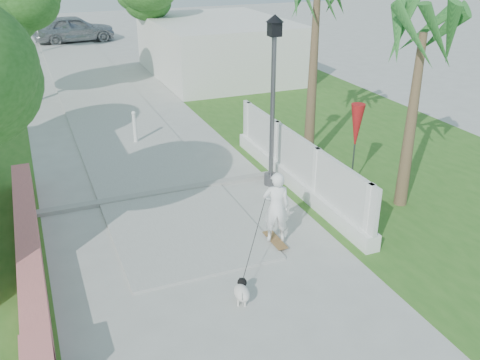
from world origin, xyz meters
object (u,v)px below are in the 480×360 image
skateboarder (257,232)px  parked_car (74,29)px  street_lamp (273,97)px  bollard (135,126)px  patio_umbrella (356,127)px  dog (242,291)px

skateboarder → parked_car: size_ratio=0.38×
street_lamp → parked_car: size_ratio=0.90×
parked_car → bollard: bearing=173.1°
patio_umbrella → dog: patio_umbrella is taller
bollard → parked_car: size_ratio=0.22×
bollard → skateboarder: (0.78, -7.89, 0.15)m
street_lamp → dog: bearing=-121.1°
bollard → parked_car: bearing=88.9°
skateboarder → bollard: bearing=-65.0°
dog → parked_car: (0.36, 28.70, 0.62)m
street_lamp → patio_umbrella: size_ratio=1.93×
street_lamp → patio_umbrella: street_lamp is taller
dog → parked_car: size_ratio=0.11×
bollard → patio_umbrella: (4.60, -5.50, 1.10)m
patio_umbrella → skateboarder: bearing=-148.0°
patio_umbrella → parked_car: (-4.22, 25.26, -0.84)m
dog → parked_car: bearing=113.1°
skateboarder → dog: 1.40m
patio_umbrella → parked_car: size_ratio=0.46×
patio_umbrella → parked_car: 25.62m
street_lamp → skateboarder: bearing=-119.5°
street_lamp → bollard: (-2.70, 4.50, -1.84)m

